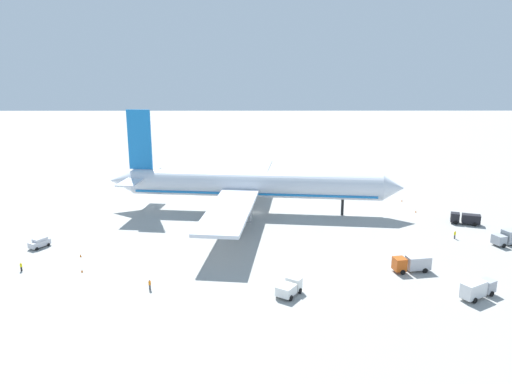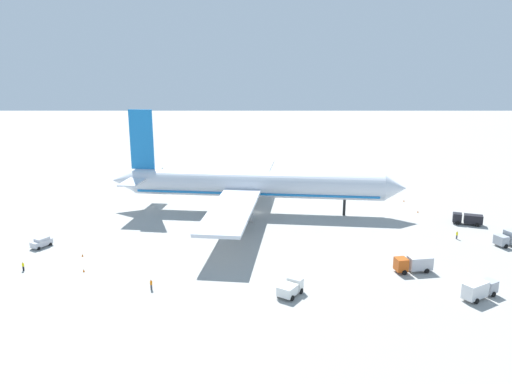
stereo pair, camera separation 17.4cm
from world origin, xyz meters
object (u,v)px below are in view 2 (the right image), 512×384
Objects in this scene: service_truck_3 at (477,289)px; traffic_cone_3 at (82,271)px; traffic_cone_0 at (80,255)px; service_truck_1 at (412,263)px; service_truck_2 at (466,218)px; traffic_cone_1 at (416,211)px; traffic_cone_2 at (402,201)px; ground_worker_0 at (21,267)px; ground_worker_2 at (455,235)px; ground_worker_1 at (149,285)px; traffic_cone_4 at (183,176)px; service_truck_0 at (289,288)px; airliner at (250,185)px; service_van at (39,242)px; service_truck_4 at (509,237)px.

service_truck_3 is 67.16m from traffic_cone_3.
service_truck_3 is 71.34m from traffic_cone_0.
service_truck_2 is (21.22, 27.02, -0.16)m from service_truck_1.
traffic_cone_1 is (-8.48, 9.48, -1.14)m from service_truck_2.
traffic_cone_2 and traffic_cone_3 have the same top height.
traffic_cone_3 is (-66.37, 10.20, -1.29)m from service_truck_3.
ground_worker_2 is at bearing 10.99° from ground_worker_0.
ground_worker_1 is 85.50m from traffic_cone_4.
traffic_cone_1 and traffic_cone_3 have the same top height.
traffic_cone_0 is 71.47m from traffic_cone_4.
service_truck_0 is 57.89m from traffic_cone_1.
traffic_cone_4 is at bearing 123.95° from service_truck_3.
airliner is at bearing 98.27° from service_truck_0.
traffic_cone_1 is at bearing -32.53° from traffic_cone_4.
traffic_cone_2 is at bearing 22.20° from service_van.
ground_worker_2 is 75.93m from traffic_cone_3.
airliner is 48.79m from ground_worker_2.
traffic_cone_0 is at bearing 138.76° from ground_worker_1.
service_truck_3 is at bearing -15.98° from service_van.
service_truck_4 is at bearing -20.33° from ground_worker_2.
service_truck_2 is 1.50× the size of service_van.
traffic_cone_1 is (58.34, 43.72, -0.63)m from ground_worker_1.
service_truck_3 is 82.43m from service_van.
service_van is 8.23× the size of traffic_cone_4.
ground_worker_0 is 2.92× the size of traffic_cone_1.
traffic_cone_1 is at bearing 116.78° from service_truck_4.
ground_worker_0 is 86.68m from ground_worker_2.
ground_worker_1 is (-45.59, -7.22, -0.67)m from service_truck_1.
traffic_cone_0 is (-86.39, -6.30, -1.38)m from service_truck_4.
service_truck_3 is at bearing -2.09° from service_truck_0.
service_truck_1 reaches higher than traffic_cone_4.
service_truck_2 is at bearing -34.73° from traffic_cone_4.
service_truck_4 is 1.52× the size of service_van.
service_van is 86.96m from ground_worker_2.
ground_worker_1 is 3.23× the size of traffic_cone_2.
ground_worker_2 is 90.61m from traffic_cone_4.
service_van is at bearing 156.37° from service_truck_0.
ground_worker_1 is 3.23× the size of traffic_cone_4.
service_truck_4 is 72.95m from ground_worker_1.
service_truck_2 is 12.38× the size of traffic_cone_0.
traffic_cone_1 is at bearing 36.85° from ground_worker_1.
service_van is (-93.35, -14.63, -0.39)m from service_truck_2.
ground_worker_0 is at bearing -138.41° from airliner.
traffic_cone_1 is 80.77m from traffic_cone_3.
airliner is at bearing 69.89° from ground_worker_1.
ground_worker_0 is at bearing -163.88° from service_truck_2.
traffic_cone_3 is at bearing -170.76° from service_truck_4.
service_van is (-72.13, 12.39, -0.54)m from service_truck_1.
service_van is (-42.68, -24.48, -6.10)m from airliner.
service_truck_1 is 4.33× the size of ground_worker_0.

